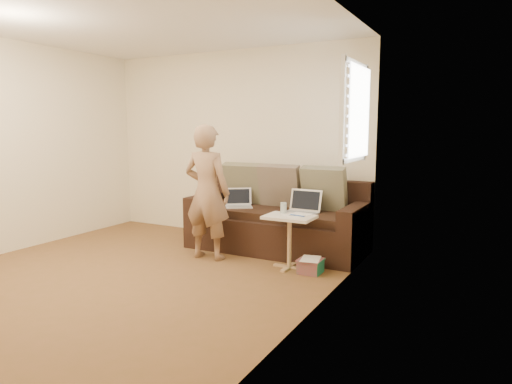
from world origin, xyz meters
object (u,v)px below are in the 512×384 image
side_table (289,242)px  drinking_glass (284,208)px  laptop_white (239,207)px  striped_box (310,266)px  person (207,192)px  sofa (277,217)px  laptop_silver (300,214)px

side_table → drinking_glass: (-0.12, 0.11, 0.35)m
laptop_white → striped_box: size_ratio=1.34×
person → sofa: bearing=-130.7°
sofa → laptop_silver: size_ratio=5.52×
side_table → drinking_glass: drinking_glass is taller
drinking_glass → striped_box: (0.40, -0.17, -0.57)m
person → drinking_glass: (0.88, 0.21, -0.14)m
sofa → person: bearing=-127.5°
laptop_white → drinking_glass: (0.82, -0.42, 0.13)m
laptop_silver → striped_box: 0.77m
laptop_silver → person: bearing=-147.8°
laptop_white → side_table: (0.95, -0.53, -0.23)m
sofa → drinking_glass: size_ratio=18.33×
laptop_silver → laptop_white: laptop_silver is taller
drinking_glass → side_table: bearing=-42.3°
sofa → laptop_silver: sofa is taller
laptop_white → side_table: 1.11m
laptop_white → striped_box: 1.42m
drinking_glass → laptop_silver: bearing=81.5°
person → drinking_glass: 0.92m
laptop_white → striped_box: laptop_white is taller
sofa → laptop_silver: 0.42m
side_table → person: bearing=-174.3°
sofa → laptop_white: size_ratio=6.60×
laptop_silver → striped_box: (0.34, -0.53, -0.44)m
sofa → side_table: 0.78m
side_table → laptop_white: bearing=150.8°
sofa → side_table: size_ratio=3.75×
sofa → laptop_silver: bearing=-21.8°
sofa → laptop_white: (-0.49, -0.10, 0.10)m
laptop_white → laptop_silver: bearing=-38.9°
laptop_white → person: size_ratio=0.21×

